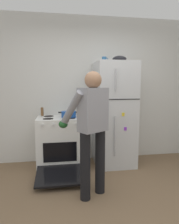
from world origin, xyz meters
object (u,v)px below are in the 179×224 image
Objects in this scene: coffee_mug at (104,60)px; refrigerator at (114,114)px; stove_range at (60,143)px; red_pot at (69,114)px; mixing_bowl at (119,59)px; person_cook at (91,123)px; pepper_mill at (42,112)px.

refrigerator is at bearing -15.83° from coffee_mug.
stove_range is 3.45× the size of red_pot.
refrigerator is 16.36× the size of coffee_mug.
stove_range is 1.80m from mixing_bowl.
person_cook is 0.98m from red_pot.
refrigerator is 7.49× the size of mixing_bowl.
coffee_mug is 1.44m from pepper_mill.
person_cook is 10.67× the size of pepper_mill.
person_cook is 1.38m from pepper_mill.
stove_range is at bearing 168.58° from red_pot.
coffee_mug reaches higher than red_pot.
mixing_bowl reaches higher than red_pot.
stove_range is (-0.98, -0.02, -0.48)m from refrigerator.
pepper_mill is 1.65m from mixing_bowl.
pepper_mill reaches higher than red_pot.
refrigerator is at bearing 3.49° from red_pot.
coffee_mug is 0.26m from mixing_bowl.
refrigerator reaches higher than pepper_mill.
person_cook is at bearing -111.34° from coffee_mug.
pepper_mill is at bearing 144.03° from stove_range.
coffee_mug is (0.64, 0.10, 0.94)m from red_pot.
coffee_mug is at bearing -7.77° from pepper_mill.
stove_range is 0.53m from red_pot.
refrigerator is 5.25× the size of red_pot.
red_pot is at bearing -11.42° from stove_range.
refrigerator reaches higher than person_cook.
mixing_bowl reaches higher than refrigerator.
mixing_bowl reaches higher than stove_range.
refrigerator is at bearing 1.02° from stove_range.
pepper_mill is (-1.28, 0.20, 0.05)m from refrigerator.
stove_range is 4.92× the size of mixing_bowl.
coffee_mug is (0.80, 0.07, 1.45)m from stove_range.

